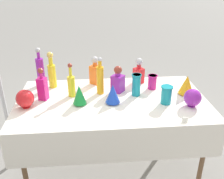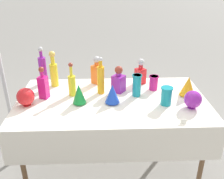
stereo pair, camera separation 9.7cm
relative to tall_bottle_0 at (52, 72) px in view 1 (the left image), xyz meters
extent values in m
plane|color=gray|center=(0.59, -0.33, -0.92)|extent=(40.00, 40.00, 0.00)
cube|color=white|center=(0.59, -0.33, -0.18)|extent=(1.78, 0.98, 0.03)
cube|color=white|center=(0.59, -0.82, -0.33)|extent=(1.78, 0.01, 0.33)
cylinder|color=brown|center=(-0.20, -0.72, -0.56)|extent=(0.04, 0.04, 0.73)
cylinder|color=brown|center=(1.38, -0.72, -0.56)|extent=(0.04, 0.04, 0.73)
cylinder|color=brown|center=(-0.20, 0.07, -0.56)|extent=(0.04, 0.04, 0.73)
cylinder|color=brown|center=(1.38, 0.07, -0.56)|extent=(0.04, 0.04, 0.73)
cylinder|color=yellow|center=(0.00, 0.00, -0.04)|extent=(0.08, 0.08, 0.24)
cylinder|color=yellow|center=(0.00, 0.00, 0.12)|extent=(0.04, 0.04, 0.09)
sphere|color=gold|center=(0.00, 0.00, 0.18)|extent=(0.06, 0.06, 0.06)
cylinder|color=orange|center=(0.48, -0.19, -0.02)|extent=(0.07, 0.07, 0.28)
cylinder|color=orange|center=(0.48, -0.19, 0.15)|extent=(0.03, 0.03, 0.06)
sphere|color=#B2B2B7|center=(0.48, -0.19, 0.19)|extent=(0.04, 0.04, 0.04)
cylinder|color=purple|center=(-0.13, 0.07, -0.02)|extent=(0.08, 0.08, 0.29)
cylinder|color=purple|center=(-0.13, 0.07, 0.17)|extent=(0.03, 0.03, 0.07)
sphere|color=#B2B2B7|center=(-0.13, 0.07, 0.22)|extent=(0.05, 0.05, 0.05)
cylinder|color=yellow|center=(0.21, -0.23, -0.06)|extent=(0.07, 0.07, 0.20)
cylinder|color=yellow|center=(0.21, -0.23, 0.09)|extent=(0.03, 0.03, 0.10)
sphere|color=maroon|center=(0.21, -0.23, 0.15)|extent=(0.04, 0.04, 0.04)
cube|color=#C61972|center=(-0.05, -0.27, -0.05)|extent=(0.10, 0.10, 0.22)
cylinder|color=#C61972|center=(-0.05, -0.27, 0.08)|extent=(0.03, 0.03, 0.06)
sphere|color=maroon|center=(-0.05, -0.27, 0.13)|extent=(0.05, 0.05, 0.05)
cube|color=red|center=(0.90, 0.03, -0.08)|extent=(0.13, 0.13, 0.16)
cylinder|color=red|center=(0.90, 0.03, 0.03)|extent=(0.04, 0.04, 0.05)
sphere|color=#B2B2B7|center=(0.90, 0.03, 0.08)|extent=(0.07, 0.07, 0.07)
cube|color=orange|center=(0.44, 0.06, -0.06)|extent=(0.13, 0.13, 0.20)
cylinder|color=orange|center=(0.44, 0.06, 0.06)|extent=(0.05, 0.05, 0.05)
sphere|color=#B2B2B7|center=(0.44, 0.06, 0.10)|extent=(0.07, 0.07, 0.07)
cube|color=purple|center=(0.66, -0.16, -0.08)|extent=(0.15, 0.15, 0.17)
cylinder|color=purple|center=(0.66, -0.16, 0.03)|extent=(0.05, 0.05, 0.04)
sphere|color=maroon|center=(0.66, -0.16, 0.07)|extent=(0.08, 0.08, 0.08)
cylinder|color=teal|center=(0.83, -0.26, -0.05)|extent=(0.08, 0.08, 0.22)
cylinder|color=teal|center=(0.83, -0.26, 0.05)|extent=(0.09, 0.09, 0.01)
cylinder|color=#C61972|center=(1.02, -0.13, -0.09)|extent=(0.09, 0.09, 0.15)
cylinder|color=#C61972|center=(1.02, -0.13, -0.02)|extent=(0.10, 0.10, 0.01)
cylinder|color=teal|center=(1.07, -0.45, -0.08)|extent=(0.09, 0.09, 0.17)
cylinder|color=teal|center=(1.07, -0.45, 0.00)|extent=(0.11, 0.11, 0.01)
cylinder|color=orange|center=(1.32, -0.28, -0.16)|extent=(0.08, 0.08, 0.01)
cone|color=orange|center=(1.32, -0.28, -0.06)|extent=(0.15, 0.15, 0.18)
cylinder|color=#198C38|center=(0.29, -0.40, -0.16)|extent=(0.07, 0.07, 0.01)
cone|color=#198C38|center=(0.29, -0.40, -0.06)|extent=(0.12, 0.12, 0.18)
cylinder|color=blue|center=(0.59, -0.40, -0.16)|extent=(0.07, 0.07, 0.01)
cone|color=blue|center=(0.59, -0.40, -0.06)|extent=(0.14, 0.14, 0.17)
cylinder|color=purple|center=(1.29, -0.52, -0.16)|extent=(0.07, 0.07, 0.01)
sphere|color=purple|center=(1.29, -0.52, -0.08)|extent=(0.16, 0.16, 0.16)
cylinder|color=red|center=(-0.19, -0.41, -0.16)|extent=(0.07, 0.07, 0.01)
sphere|color=red|center=(-0.19, -0.41, -0.07)|extent=(0.16, 0.16, 0.16)
cube|color=white|center=(1.14, -0.77, -0.14)|extent=(0.05, 0.02, 0.04)
cube|color=tan|center=(0.96, 0.95, -0.80)|extent=(0.59, 0.51, 0.25)
cube|color=tan|center=(0.96, 1.06, -0.63)|extent=(0.45, 0.20, 0.09)
cylinder|color=#333338|center=(-0.64, 0.26, -0.90)|extent=(0.18, 0.18, 0.04)
camera|label=1|loc=(0.41, -2.41, 0.94)|focal=40.00mm
camera|label=2|loc=(0.51, -2.41, 0.94)|focal=40.00mm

